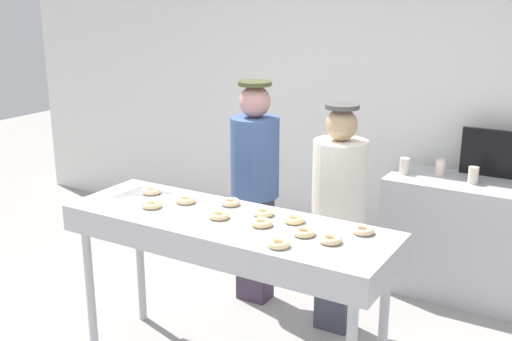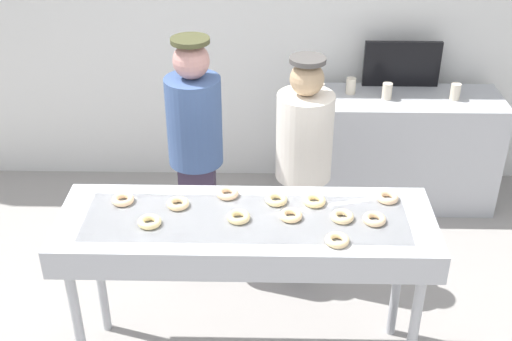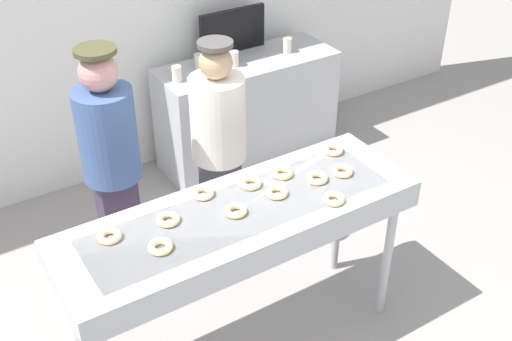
{
  "view_description": "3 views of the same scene",
  "coord_description": "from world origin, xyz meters",
  "px_view_note": "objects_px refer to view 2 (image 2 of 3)",
  "views": [
    {
      "loc": [
        1.9,
        -2.85,
        2.32
      ],
      "look_at": [
        0.1,
        0.17,
        1.31
      ],
      "focal_mm": 43.61,
      "sensor_mm": 36.0,
      "label": 1
    },
    {
      "loc": [
        0.11,
        -2.87,
        3.01
      ],
      "look_at": [
        0.05,
        0.18,
        1.22
      ],
      "focal_mm": 45.99,
      "sensor_mm": 36.0,
      "label": 2
    },
    {
      "loc": [
        -1.37,
        -2.34,
        3.09
      ],
      "look_at": [
        0.16,
        0.1,
        1.17
      ],
      "focal_mm": 44.6,
      "sensor_mm": 36.0,
      "label": 3
    }
  ],
  "objects_px": {
    "prep_counter": "(398,150)",
    "paper_cup_3": "(455,92)",
    "plain_donut_8": "(291,215)",
    "paper_cup_1": "(351,86)",
    "plain_donut_6": "(150,222)",
    "plain_donut_11": "(387,197)",
    "plain_donut_4": "(315,201)",
    "worker_baker": "(195,143)",
    "worker_assistant": "(304,158)",
    "plain_donut_0": "(374,219)",
    "paper_cup_2": "(319,91)",
    "plain_donut_10": "(238,217)",
    "plain_donut_3": "(228,193)",
    "menu_display": "(402,64)",
    "plain_donut_1": "(178,204)",
    "plain_donut_9": "(337,240)",
    "paper_cup_0": "(387,91)",
    "plain_donut_5": "(276,200)",
    "plain_donut_2": "(123,200)",
    "plain_donut_7": "(342,216)",
    "fryer_conveyor": "(246,232)"
  },
  "relations": [
    {
      "from": "plain_donut_6",
      "to": "plain_donut_8",
      "type": "xyz_separation_m",
      "value": [
        0.74,
        0.08,
        0.0
      ]
    },
    {
      "from": "plain_donut_0",
      "to": "plain_donut_11",
      "type": "height_order",
      "value": "same"
    },
    {
      "from": "plain_donut_10",
      "to": "worker_assistant",
      "type": "relative_size",
      "value": 0.08
    },
    {
      "from": "plain_donut_8",
      "to": "paper_cup_1",
      "type": "xyz_separation_m",
      "value": [
        0.52,
        1.9,
        -0.06
      ]
    },
    {
      "from": "plain_donut_0",
      "to": "paper_cup_2",
      "type": "distance_m",
      "value": 1.82
    },
    {
      "from": "plain_donut_11",
      "to": "menu_display",
      "type": "relative_size",
      "value": 0.2
    },
    {
      "from": "worker_assistant",
      "to": "prep_counter",
      "type": "height_order",
      "value": "worker_assistant"
    },
    {
      "from": "plain_donut_11",
      "to": "plain_donut_4",
      "type": "bearing_deg",
      "value": -173.85
    },
    {
      "from": "plain_donut_4",
      "to": "paper_cup_1",
      "type": "xyz_separation_m",
      "value": [
        0.39,
        1.75,
        -0.06
      ]
    },
    {
      "from": "plain_donut_10",
      "to": "paper_cup_2",
      "type": "xyz_separation_m",
      "value": [
        0.54,
        1.81,
        -0.06
      ]
    },
    {
      "from": "fryer_conveyor",
      "to": "worker_assistant",
      "type": "height_order",
      "value": "worker_assistant"
    },
    {
      "from": "plain_donut_10",
      "to": "plain_donut_6",
      "type": "bearing_deg",
      "value": -173.3
    },
    {
      "from": "paper_cup_0",
      "to": "menu_display",
      "type": "height_order",
      "value": "menu_display"
    },
    {
      "from": "plain_donut_4",
      "to": "worker_assistant",
      "type": "bearing_deg",
      "value": 92.05
    },
    {
      "from": "plain_donut_10",
      "to": "plain_donut_9",
      "type": "bearing_deg",
      "value": -21.08
    },
    {
      "from": "plain_donut_7",
      "to": "plain_donut_11",
      "type": "xyz_separation_m",
      "value": [
        0.27,
        0.19,
        0.0
      ]
    },
    {
      "from": "paper_cup_1",
      "to": "plain_donut_4",
      "type": "bearing_deg",
      "value": -102.39
    },
    {
      "from": "prep_counter",
      "to": "menu_display",
      "type": "relative_size",
      "value": 2.56
    },
    {
      "from": "plain_donut_3",
      "to": "menu_display",
      "type": "height_order",
      "value": "menu_display"
    },
    {
      "from": "plain_donut_3",
      "to": "menu_display",
      "type": "bearing_deg",
      "value": 55.4
    },
    {
      "from": "paper_cup_0",
      "to": "worker_assistant",
      "type": "bearing_deg",
      "value": -125.61
    },
    {
      "from": "plain_donut_4",
      "to": "paper_cup_2",
      "type": "relative_size",
      "value": 0.96
    },
    {
      "from": "worker_baker",
      "to": "paper_cup_0",
      "type": "distance_m",
      "value": 1.64
    },
    {
      "from": "plain_donut_3",
      "to": "plain_donut_9",
      "type": "relative_size",
      "value": 1.0
    },
    {
      "from": "plain_donut_1",
      "to": "plain_donut_10",
      "type": "distance_m",
      "value": 0.36
    },
    {
      "from": "plain_donut_5",
      "to": "paper_cup_1",
      "type": "distance_m",
      "value": 1.85
    },
    {
      "from": "plain_donut_1",
      "to": "plain_donut_5",
      "type": "bearing_deg",
      "value": 5.53
    },
    {
      "from": "plain_donut_10",
      "to": "worker_baker",
      "type": "distance_m",
      "value": 1.02
    },
    {
      "from": "plain_donut_5",
      "to": "paper_cup_3",
      "type": "height_order",
      "value": "plain_donut_5"
    },
    {
      "from": "prep_counter",
      "to": "paper_cup_3",
      "type": "distance_m",
      "value": 0.65
    },
    {
      "from": "plain_donut_8",
      "to": "paper_cup_2",
      "type": "relative_size",
      "value": 0.96
    },
    {
      "from": "plain_donut_0",
      "to": "plain_donut_1",
      "type": "height_order",
      "value": "same"
    },
    {
      "from": "plain_donut_6",
      "to": "plain_donut_11",
      "type": "bearing_deg",
      "value": 11.64
    },
    {
      "from": "plain_donut_4",
      "to": "paper_cup_1",
      "type": "relative_size",
      "value": 0.96
    },
    {
      "from": "worker_baker",
      "to": "plain_donut_5",
      "type": "bearing_deg",
      "value": 111.8
    },
    {
      "from": "plain_donut_2",
      "to": "paper_cup_2",
      "type": "relative_size",
      "value": 0.96
    },
    {
      "from": "plain_donut_7",
      "to": "worker_assistant",
      "type": "xyz_separation_m",
      "value": [
        -0.16,
        0.86,
        -0.13
      ]
    },
    {
      "from": "plain_donut_2",
      "to": "plain_donut_4",
      "type": "height_order",
      "value": "same"
    },
    {
      "from": "plain_donut_3",
      "to": "fryer_conveyor",
      "type": "bearing_deg",
      "value": -63.14
    },
    {
      "from": "plain_donut_2",
      "to": "plain_donut_0",
      "type": "bearing_deg",
      "value": -6.76
    },
    {
      "from": "worker_baker",
      "to": "prep_counter",
      "type": "relative_size",
      "value": 1.1
    },
    {
      "from": "paper_cup_0",
      "to": "plain_donut_9",
      "type": "bearing_deg",
      "value": -105.53
    },
    {
      "from": "plain_donut_5",
      "to": "plain_donut_6",
      "type": "xyz_separation_m",
      "value": [
        -0.66,
        -0.23,
        0.0
      ]
    },
    {
      "from": "fryer_conveyor",
      "to": "plain_donut_3",
      "type": "relative_size",
      "value": 16.41
    },
    {
      "from": "plain_donut_8",
      "to": "paper_cup_1",
      "type": "relative_size",
      "value": 0.96
    },
    {
      "from": "plain_donut_9",
      "to": "worker_assistant",
      "type": "bearing_deg",
      "value": 96.32
    },
    {
      "from": "worker_assistant",
      "to": "paper_cup_3",
      "type": "distance_m",
      "value": 1.53
    },
    {
      "from": "plain_donut_2",
      "to": "plain_donut_6",
      "type": "relative_size",
      "value": 1.0
    },
    {
      "from": "plain_donut_6",
      "to": "plain_donut_9",
      "type": "height_order",
      "value": "same"
    },
    {
      "from": "worker_baker",
      "to": "plain_donut_1",
      "type": "bearing_deg",
      "value": 77.48
    }
  ]
}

